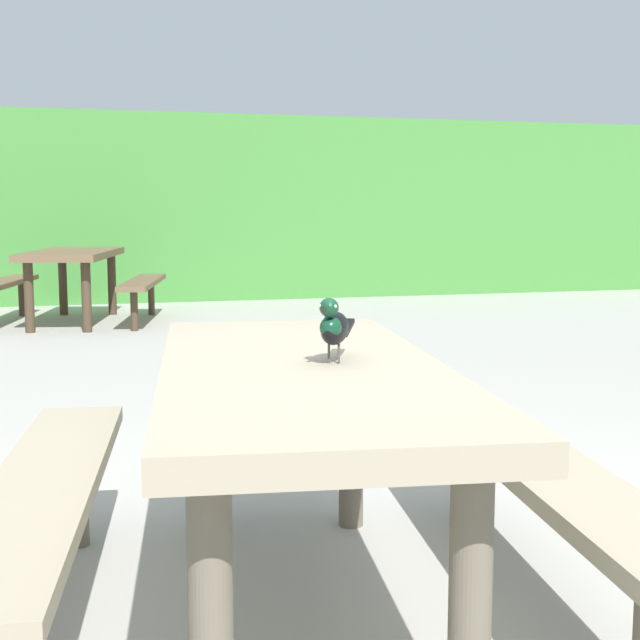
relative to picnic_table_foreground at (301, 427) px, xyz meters
name	(u,v)px	position (x,y,z in m)	size (l,w,h in m)	color
ground_plane	(369,619)	(0.18, -0.07, -0.56)	(60.00, 60.00, 0.00)	#A3A099
hedge_wall	(137,208)	(0.18, 9.78, 0.61)	(28.00, 2.19, 2.34)	#428438
picnic_table_foreground	(301,427)	(0.00, 0.00, 0.00)	(1.88, 1.91, 0.74)	gray
bird_grackle	(334,326)	(0.08, -0.05, 0.29)	(0.17, 0.26, 0.18)	black
picnic_table_mid_left	(73,269)	(-0.65, 6.94, 0.00)	(1.99, 2.01, 0.74)	brown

